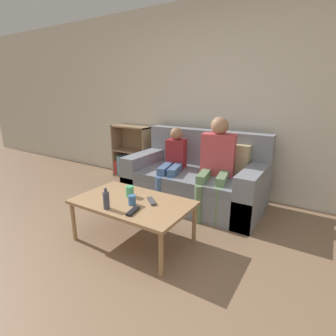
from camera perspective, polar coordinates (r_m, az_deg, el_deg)
name	(u,v)px	position (r m, az deg, el deg)	size (l,w,h in m)	color
ground_plane	(104,285)	(2.26, -13.73, -23.50)	(22.00, 22.00, 0.00)	#84664C
wall_back	(223,101)	(3.76, 11.95, 14.10)	(12.00, 0.06, 2.60)	beige
couch	(196,180)	(3.46, 6.14, -2.71)	(1.73, 0.91, 0.93)	gray
bookshelf	(132,157)	(4.53, -7.89, 2.38)	(0.68, 0.28, 0.88)	#8E7051
coffee_table	(133,204)	(2.54, -7.72, -7.87)	(1.11, 0.66, 0.43)	#A87F56
person_adult	(217,158)	(3.16, 10.57, 2.15)	(0.46, 0.68, 1.14)	#66845B
person_child	(173,161)	(3.40, 1.13, 1.48)	(0.37, 0.66, 0.98)	#476693
cup_near	(130,191)	(2.62, -8.32, -5.03)	(0.08, 0.08, 0.11)	#4CB77A
cup_far	(132,200)	(2.43, -7.84, -6.92)	(0.07, 0.07, 0.09)	#3D70B2
tv_remote_0	(151,201)	(2.48, -3.62, -7.19)	(0.16, 0.15, 0.02)	#47474C
tv_remote_1	(133,211)	(2.30, -7.64, -9.29)	(0.08, 0.18, 0.02)	black
bottle	(106,200)	(2.38, -13.29, -6.80)	(0.06, 0.06, 0.19)	#424756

